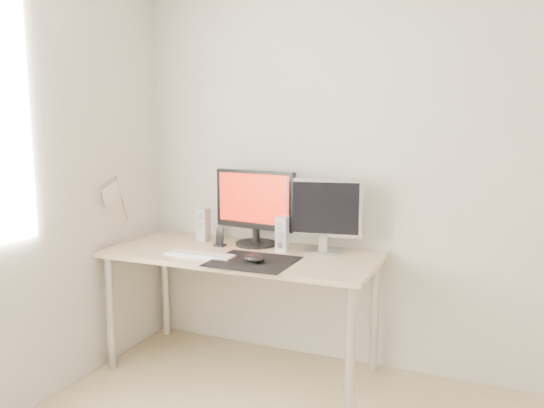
% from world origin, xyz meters
% --- Properties ---
extents(wall_back, '(3.50, 0.00, 3.50)m').
position_xyz_m(wall_back, '(0.00, 1.75, 1.25)').
color(wall_back, white).
rests_on(wall_back, ground).
extents(mousepad, '(0.45, 0.40, 0.00)m').
position_xyz_m(mousepad, '(-0.77, 1.20, 0.73)').
color(mousepad, black).
rests_on(mousepad, desk).
extents(mouse, '(0.12, 0.07, 0.04)m').
position_xyz_m(mouse, '(-0.75, 1.17, 0.75)').
color(mouse, black).
rests_on(mouse, mousepad).
extents(desk, '(1.60, 0.70, 0.73)m').
position_xyz_m(desk, '(-0.93, 1.38, 0.65)').
color(desk, '#D1B587').
rests_on(desk, ground).
extents(main_monitor, '(0.55, 0.29, 0.47)m').
position_xyz_m(main_monitor, '(-0.93, 1.58, 0.98)').
color(main_monitor, black).
rests_on(main_monitor, desk).
extents(second_monitor, '(0.45, 0.19, 0.43)m').
position_xyz_m(second_monitor, '(-0.48, 1.57, 0.97)').
color(second_monitor, '#B4B4B6').
rests_on(second_monitor, desk).
extents(speaker_left, '(0.07, 0.08, 0.21)m').
position_xyz_m(speaker_left, '(-1.29, 1.56, 0.83)').
color(speaker_left, silver).
rests_on(speaker_left, desk).
extents(speaker_right, '(0.07, 0.08, 0.21)m').
position_xyz_m(speaker_right, '(-0.71, 1.50, 0.83)').
color(speaker_right, silver).
rests_on(speaker_right, desk).
extents(keyboard, '(0.42, 0.12, 0.02)m').
position_xyz_m(keyboard, '(-1.10, 1.20, 0.74)').
color(keyboard, silver).
rests_on(keyboard, desk).
extents(phone_dock, '(0.06, 0.05, 0.11)m').
position_xyz_m(phone_dock, '(-1.12, 1.47, 0.76)').
color(phone_dock, black).
rests_on(phone_dock, desk).
extents(pennant, '(0.01, 0.23, 0.29)m').
position_xyz_m(pennant, '(-1.72, 1.24, 1.05)').
color(pennant, '#A57F54').
rests_on(pennant, wall_left).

